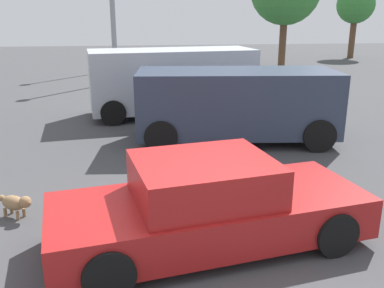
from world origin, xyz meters
TOP-DOWN VIEW (x-y plane):
  - ground_plane at (0.00, 0.00)m, footprint 80.00×80.00m
  - sedan_foreground at (0.26, 0.28)m, footprint 4.72×2.48m
  - dog at (-2.72, 1.49)m, footprint 0.60×0.46m
  - van_white at (0.46, 8.54)m, footprint 5.44×2.71m
  - suv_dark at (1.83, 5.30)m, footprint 5.17×2.58m
  - tree_back_left at (15.20, 25.22)m, footprint 2.70×2.70m

SIDE VIEW (x-z plane):
  - ground_plane at x=0.00m, z-range 0.00..0.00m
  - dog at x=-2.72m, z-range 0.05..0.46m
  - sedan_foreground at x=0.26m, z-range -0.06..1.25m
  - suv_dark at x=1.83m, z-range 0.10..1.94m
  - van_white at x=0.46m, z-range 0.09..2.20m
  - tree_back_left at x=15.20m, z-range 1.17..6.33m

